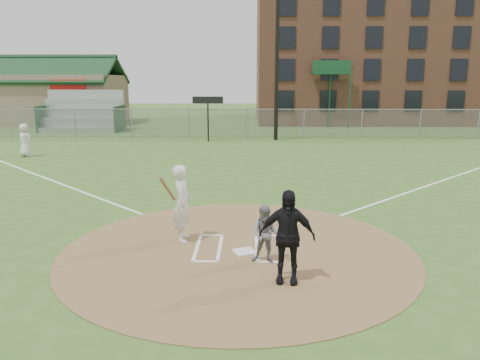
{
  "coord_description": "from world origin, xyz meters",
  "views": [
    {
      "loc": [
        0.28,
        -10.57,
        4.01
      ],
      "look_at": [
        0.0,
        2.0,
        1.3
      ],
      "focal_mm": 35.0,
      "sensor_mm": 36.0,
      "label": 1
    }
  ],
  "objects_px": {
    "catcher": "(266,234)",
    "ondeck_player": "(25,140)",
    "umpire": "(287,236)",
    "home_plate": "(245,252)",
    "batter_at_plate": "(183,203)"
  },
  "relations": [
    {
      "from": "umpire",
      "to": "batter_at_plate",
      "type": "relative_size",
      "value": 0.99
    },
    {
      "from": "catcher",
      "to": "batter_at_plate",
      "type": "bearing_deg",
      "value": 157.67
    },
    {
      "from": "catcher",
      "to": "ondeck_player",
      "type": "relative_size",
      "value": 0.74
    },
    {
      "from": "batter_at_plate",
      "to": "umpire",
      "type": "bearing_deg",
      "value": -45.13
    },
    {
      "from": "home_plate",
      "to": "catcher",
      "type": "bearing_deg",
      "value": -50.78
    },
    {
      "from": "home_plate",
      "to": "ondeck_player",
      "type": "relative_size",
      "value": 0.28
    },
    {
      "from": "catcher",
      "to": "umpire",
      "type": "xyz_separation_m",
      "value": [
        0.38,
        -1.02,
        0.31
      ]
    },
    {
      "from": "home_plate",
      "to": "catcher",
      "type": "distance_m",
      "value": 0.97
    },
    {
      "from": "catcher",
      "to": "ondeck_player",
      "type": "height_order",
      "value": "ondeck_player"
    },
    {
      "from": "umpire",
      "to": "catcher",
      "type": "bearing_deg",
      "value": 117.78
    },
    {
      "from": "catcher",
      "to": "home_plate",
      "type": "bearing_deg",
      "value": 141.55
    },
    {
      "from": "catcher",
      "to": "ondeck_player",
      "type": "xyz_separation_m",
      "value": [
        -12.26,
        14.46,
        0.21
      ]
    },
    {
      "from": "umpire",
      "to": "ondeck_player",
      "type": "relative_size",
      "value": 1.09
    },
    {
      "from": "umpire",
      "to": "batter_at_plate",
      "type": "bearing_deg",
      "value": 142.07
    },
    {
      "from": "home_plate",
      "to": "batter_at_plate",
      "type": "xyz_separation_m",
      "value": [
        -1.56,
        0.83,
        0.95
      ]
    }
  ]
}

